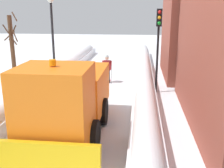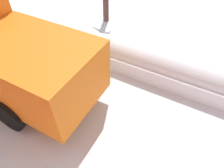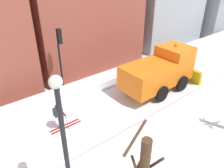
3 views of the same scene
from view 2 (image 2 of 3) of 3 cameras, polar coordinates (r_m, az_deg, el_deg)
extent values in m
plane|color=white|center=(6.83, -17.39, -4.93)|extent=(80.00, 80.00, 0.00)
cube|color=white|center=(8.19, -4.82, 9.67)|extent=(1.10, 36.00, 0.57)
cylinder|color=white|center=(8.02, -4.94, 11.33)|extent=(0.90, 34.20, 0.90)
cube|color=orange|center=(5.92, -20.80, 4.05)|extent=(2.30, 3.40, 1.60)
cylinder|color=black|center=(8.58, -25.54, 9.05)|extent=(0.25, 1.10, 1.10)
cylinder|color=black|center=(6.21, -27.27, -7.67)|extent=(0.25, 1.10, 1.10)
cylinder|color=black|center=(7.14, -14.01, 4.84)|extent=(0.25, 1.10, 1.10)
camera|label=1|loc=(13.99, -67.17, 18.62)|focal=42.60mm
camera|label=3|loc=(12.96, 75.16, 32.53)|focal=34.70mm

